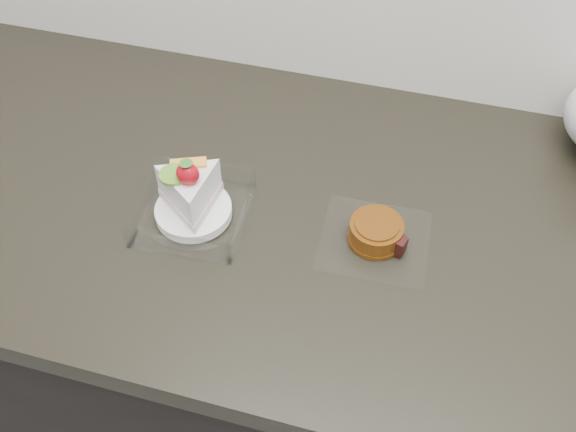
# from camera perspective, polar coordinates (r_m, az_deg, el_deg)

# --- Properties ---
(counter) EXTENTS (2.04, 0.64, 0.90)m
(counter) POSITION_cam_1_polar(r_m,az_deg,el_deg) (1.29, 9.01, -14.21)
(counter) COLOR black
(counter) RESTS_ON ground
(cake_tray) EXTENTS (0.16, 0.16, 0.12)m
(cake_tray) POSITION_cam_1_polar(r_m,az_deg,el_deg) (0.91, -8.53, 1.27)
(cake_tray) COLOR white
(cake_tray) RESTS_ON counter
(mooncake_wrap) EXTENTS (0.15, 0.15, 0.04)m
(mooncake_wrap) POSITION_cam_1_polar(r_m,az_deg,el_deg) (0.89, 7.87, -1.57)
(mooncake_wrap) COLOR white
(mooncake_wrap) RESTS_ON counter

